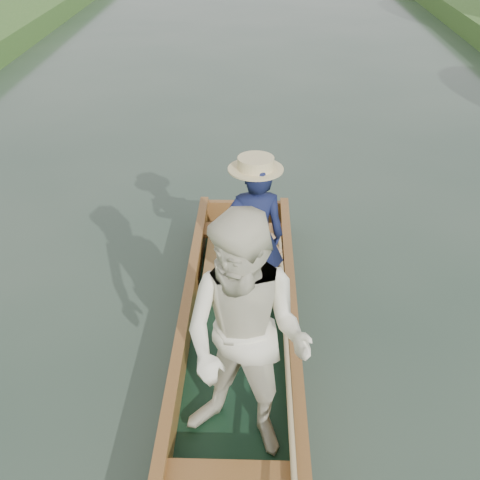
{
  "coord_description": "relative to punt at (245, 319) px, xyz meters",
  "views": [
    {
      "loc": [
        0.14,
        -4.36,
        3.95
      ],
      "look_at": [
        0.0,
        0.6,
        0.95
      ],
      "focal_mm": 45.0,
      "sensor_mm": 36.0,
      "label": 1
    }
  ],
  "objects": [
    {
      "name": "ground",
      "position": [
        -0.07,
        0.38,
        -0.77
      ],
      "size": [
        120.0,
        120.0,
        0.0
      ],
      "primitive_type": "plane",
      "color": "#283D30",
      "rests_on": "ground"
    },
    {
      "name": "punt",
      "position": [
        0.0,
        0.0,
        0.0
      ],
      "size": [
        1.26,
        5.0,
        2.13
      ],
      "color": "black",
      "rests_on": "ground"
    }
  ]
}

